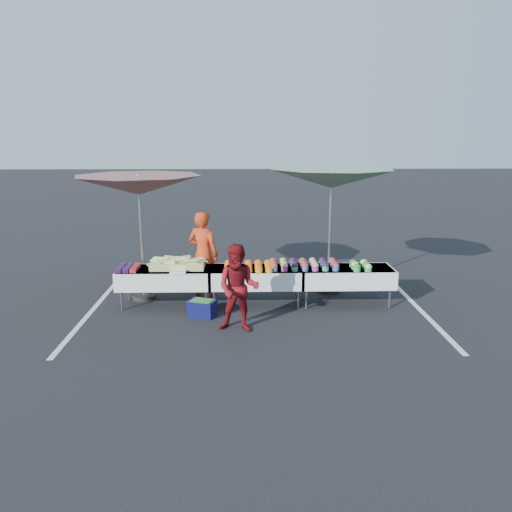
{
  "coord_description": "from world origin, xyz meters",
  "views": [
    {
      "loc": [
        -0.22,
        -9.54,
        3.34
      ],
      "look_at": [
        0.0,
        0.0,
        1.0
      ],
      "focal_mm": 35.0,
      "sensor_mm": 36.0,
      "label": 1
    }
  ],
  "objects_px": {
    "table_left": "(165,277)",
    "vendor": "(203,254)",
    "table_center": "(256,276)",
    "storage_bin": "(202,308)",
    "umbrella_left": "(138,186)",
    "table_right": "(346,276)",
    "umbrella_right": "(332,179)",
    "customer": "(238,288)"
  },
  "relations": [
    {
      "from": "table_right",
      "to": "storage_bin",
      "type": "xyz_separation_m",
      "value": [
        -2.83,
        -0.65,
        -0.42
      ]
    },
    {
      "from": "table_right",
      "to": "customer",
      "type": "bearing_deg",
      "value": -147.2
    },
    {
      "from": "vendor",
      "to": "storage_bin",
      "type": "xyz_separation_m",
      "value": [
        0.06,
        -1.2,
        -0.75
      ]
    },
    {
      "from": "table_right",
      "to": "umbrella_right",
      "type": "bearing_deg",
      "value": 105.26
    },
    {
      "from": "table_center",
      "to": "customer",
      "type": "xyz_separation_m",
      "value": [
        -0.33,
        -1.37,
        0.19
      ]
    },
    {
      "from": "table_center",
      "to": "table_right",
      "type": "bearing_deg",
      "value": 0.0
    },
    {
      "from": "vendor",
      "to": "umbrella_left",
      "type": "distance_m",
      "value": 1.89
    },
    {
      "from": "umbrella_left",
      "to": "table_left",
      "type": "bearing_deg",
      "value": -37.72
    },
    {
      "from": "table_left",
      "to": "table_right",
      "type": "xyz_separation_m",
      "value": [
        3.6,
        0.0,
        0.0
      ]
    },
    {
      "from": "table_center",
      "to": "vendor",
      "type": "xyz_separation_m",
      "value": [
        -1.09,
        0.55,
        0.33
      ]
    },
    {
      "from": "table_center",
      "to": "storage_bin",
      "type": "height_order",
      "value": "table_center"
    },
    {
      "from": "table_center",
      "to": "storage_bin",
      "type": "relative_size",
      "value": 3.26
    },
    {
      "from": "table_center",
      "to": "umbrella_left",
      "type": "bearing_deg",
      "value": 170.21
    },
    {
      "from": "vendor",
      "to": "customer",
      "type": "xyz_separation_m",
      "value": [
        0.75,
        -1.92,
        -0.14
      ]
    },
    {
      "from": "customer",
      "to": "storage_bin",
      "type": "distance_m",
      "value": 1.17
    },
    {
      "from": "table_left",
      "to": "table_right",
      "type": "distance_m",
      "value": 3.6
    },
    {
      "from": "table_right",
      "to": "umbrella_right",
      "type": "xyz_separation_m",
      "value": [
        -0.22,
        0.8,
        1.84
      ]
    },
    {
      "from": "storage_bin",
      "to": "table_left",
      "type": "bearing_deg",
      "value": 158.98
    },
    {
      "from": "table_center",
      "to": "vendor",
      "type": "relative_size",
      "value": 1.02
    },
    {
      "from": "customer",
      "to": "umbrella_right",
      "type": "xyz_separation_m",
      "value": [
        1.91,
        2.17,
        1.66
      ]
    },
    {
      "from": "table_right",
      "to": "customer",
      "type": "relative_size",
      "value": 1.21
    },
    {
      "from": "table_left",
      "to": "umbrella_left",
      "type": "relative_size",
      "value": 0.68
    },
    {
      "from": "table_center",
      "to": "table_left",
      "type": "bearing_deg",
      "value": 180.0
    },
    {
      "from": "vendor",
      "to": "umbrella_left",
      "type": "relative_size",
      "value": 0.67
    },
    {
      "from": "table_center",
      "to": "customer",
      "type": "bearing_deg",
      "value": -103.62
    },
    {
      "from": "table_center",
      "to": "umbrella_left",
      "type": "height_order",
      "value": "umbrella_left"
    },
    {
      "from": "storage_bin",
      "to": "umbrella_right",
      "type": "bearing_deg",
      "value": 48.14
    },
    {
      "from": "vendor",
      "to": "umbrella_right",
      "type": "height_order",
      "value": "umbrella_right"
    },
    {
      "from": "vendor",
      "to": "table_center",
      "type": "bearing_deg",
      "value": 177.38
    },
    {
      "from": "umbrella_right",
      "to": "vendor",
      "type": "bearing_deg",
      "value": -174.64
    },
    {
      "from": "umbrella_left",
      "to": "vendor",
      "type": "bearing_deg",
      "value": 6.94
    },
    {
      "from": "table_right",
      "to": "vendor",
      "type": "height_order",
      "value": "vendor"
    },
    {
      "from": "table_center",
      "to": "umbrella_right",
      "type": "height_order",
      "value": "umbrella_right"
    },
    {
      "from": "table_center",
      "to": "table_right",
      "type": "xyz_separation_m",
      "value": [
        1.8,
        0.0,
        0.0
      ]
    },
    {
      "from": "table_left",
      "to": "storage_bin",
      "type": "bearing_deg",
      "value": -40.1
    },
    {
      "from": "table_left",
      "to": "vendor",
      "type": "xyz_separation_m",
      "value": [
        0.71,
        0.55,
        0.33
      ]
    },
    {
      "from": "table_right",
      "to": "storage_bin",
      "type": "height_order",
      "value": "table_right"
    },
    {
      "from": "umbrella_left",
      "to": "table_center",
      "type": "bearing_deg",
      "value": -9.79
    },
    {
      "from": "umbrella_left",
      "to": "storage_bin",
      "type": "height_order",
      "value": "umbrella_left"
    },
    {
      "from": "umbrella_right",
      "to": "table_left",
      "type": "bearing_deg",
      "value": -166.69
    },
    {
      "from": "table_right",
      "to": "umbrella_right",
      "type": "relative_size",
      "value": 0.61
    },
    {
      "from": "customer",
      "to": "table_left",
      "type": "bearing_deg",
      "value": 148.25
    }
  ]
}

